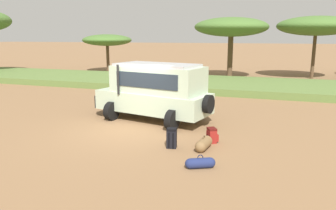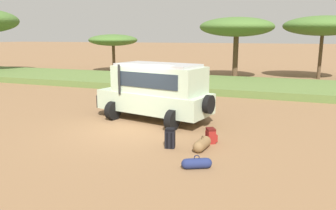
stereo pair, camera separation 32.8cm
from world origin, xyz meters
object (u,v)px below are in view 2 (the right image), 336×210
object	(u,v)px
acacia_tree_right_mid	(323,26)
acacia_tree_left_mid	(113,40)
backpack_beside_front_wheel	(170,138)
backpack_cluster_center	(211,136)
acacia_tree_centre_back	(237,27)
duffel_bag_low_black_case	(197,163)
duffel_bag_soft_canvas	(202,144)
safari_vehicle	(156,90)

from	to	relation	value
acacia_tree_right_mid	acacia_tree_left_mid	bearing A→B (deg)	-176.73
backpack_beside_front_wheel	acacia_tree_left_mid	xyz separation A→B (m)	(-13.28, 19.68, 2.84)
backpack_beside_front_wheel	backpack_cluster_center	distance (m)	1.49
backpack_cluster_center	acacia_tree_centre_back	world-z (taller)	acacia_tree_centre_back
backpack_beside_front_wheel	duffel_bag_low_black_case	distance (m)	1.86
duffel_bag_low_black_case	acacia_tree_right_mid	xyz separation A→B (m)	(4.49, 22.12, 4.24)
acacia_tree_left_mid	duffel_bag_low_black_case	bearing A→B (deg)	-55.31
duffel_bag_low_black_case	acacia_tree_centre_back	world-z (taller)	acacia_tree_centre_back
duffel_bag_low_black_case	duffel_bag_soft_canvas	xyz separation A→B (m)	(-0.25, 1.54, 0.04)
acacia_tree_left_mid	safari_vehicle	bearing A→B (deg)	-55.16
duffel_bag_low_black_case	acacia_tree_left_mid	distance (m)	25.75
safari_vehicle	duffel_bag_low_black_case	xyz separation A→B (m)	(3.07, -4.53, -1.15)
backpack_beside_front_wheel	acacia_tree_centre_back	size ratio (longest dim) A/B	0.10
backpack_beside_front_wheel	duffel_bag_soft_canvas	world-z (taller)	backpack_beside_front_wheel
duffel_bag_soft_canvas	acacia_tree_right_mid	world-z (taller)	acacia_tree_right_mid
duffel_bag_low_black_case	safari_vehicle	bearing A→B (deg)	124.13
backpack_beside_front_wheel	duffel_bag_low_black_case	size ratio (longest dim) A/B	0.83
duffel_bag_low_black_case	acacia_tree_right_mid	world-z (taller)	acacia_tree_right_mid
acacia_tree_left_mid	acacia_tree_right_mid	distance (m)	19.11
safari_vehicle	backpack_cluster_center	distance (m)	3.82
duffel_bag_low_black_case	acacia_tree_left_mid	world-z (taller)	acacia_tree_left_mid
backpack_cluster_center	duffel_bag_low_black_case	distance (m)	2.32
duffel_bag_low_black_case	backpack_cluster_center	bearing A→B (deg)	93.49
duffel_bag_soft_canvas	backpack_cluster_center	bearing A→B (deg)	81.92
acacia_tree_left_mid	acacia_tree_centre_back	xyz separation A→B (m)	(12.37, -1.21, 1.12)
safari_vehicle	acacia_tree_centre_back	bearing A→B (deg)	86.69
backpack_beside_front_wheel	duffel_bag_soft_canvas	distance (m)	1.05
duffel_bag_low_black_case	acacia_tree_left_mid	xyz separation A→B (m)	(-14.56, 21.03, 3.01)
acacia_tree_centre_back	acacia_tree_right_mid	distance (m)	7.06
backpack_cluster_center	acacia_tree_centre_back	distance (m)	18.08
acacia_tree_right_mid	duffel_bag_low_black_case	bearing A→B (deg)	-101.47
duffel_bag_low_black_case	acacia_tree_left_mid	size ratio (longest dim) A/B	0.16
backpack_cluster_center	duffel_bag_low_black_case	xyz separation A→B (m)	(0.14, -2.31, -0.10)
backpack_beside_front_wheel	duffel_bag_soft_canvas	bearing A→B (deg)	10.68
safari_vehicle	backpack_beside_front_wheel	distance (m)	3.79
backpack_cluster_center	acacia_tree_right_mid	xyz separation A→B (m)	(4.63, 19.80, 4.14)
duffel_bag_soft_canvas	acacia_tree_left_mid	xyz separation A→B (m)	(-14.30, 19.49, 2.98)
backpack_beside_front_wheel	duffel_bag_soft_canvas	xyz separation A→B (m)	(1.02, 0.19, -0.14)
safari_vehicle	duffel_bag_soft_canvas	bearing A→B (deg)	-46.69
acacia_tree_centre_back	duffel_bag_low_black_case	bearing A→B (deg)	-83.70
duffel_bag_low_black_case	duffel_bag_soft_canvas	bearing A→B (deg)	99.26
backpack_cluster_center	duffel_bag_soft_canvas	world-z (taller)	backpack_cluster_center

